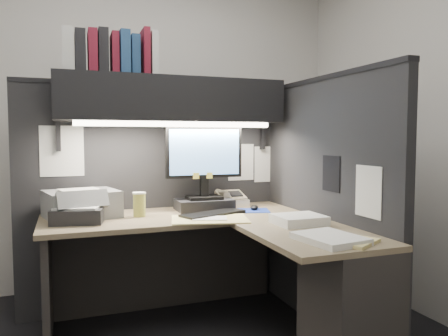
{
  "coord_description": "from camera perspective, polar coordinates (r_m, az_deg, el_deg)",
  "views": [
    {
      "loc": [
        -0.59,
        -2.23,
        1.24
      ],
      "look_at": [
        0.42,
        0.51,
        1.04
      ],
      "focal_mm": 35.0,
      "sensor_mm": 36.0,
      "label": 1
    }
  ],
  "objects": [
    {
      "name": "printer",
      "position": [
        2.95,
        -18.11,
        -4.48
      ],
      "size": [
        0.5,
        0.45,
        0.17
      ],
      "primitive_type": "cube",
      "rotation": [
        0.0,
        0.0,
        0.23
      ],
      "color": "gray",
      "rests_on": "desk"
    },
    {
      "name": "keyboard",
      "position": [
        2.87,
        -1.45,
        -6.03
      ],
      "size": [
        0.47,
        0.3,
        0.02
      ],
      "primitive_type": "cube",
      "rotation": [
        0.0,
        0.0,
        0.36
      ],
      "color": "black",
      "rests_on": "desk"
    },
    {
      "name": "paper_stack_a",
      "position": [
        2.63,
        9.75,
        -6.66
      ],
      "size": [
        0.28,
        0.24,
        0.05
      ],
      "primitive_type": "cube",
      "rotation": [
        0.0,
        0.0,
        0.01
      ],
      "color": "white",
      "rests_on": "desk"
    },
    {
      "name": "wall_right",
      "position": [
        3.23,
        26.34,
        5.52
      ],
      "size": [
        0.04,
        3.0,
        2.7
      ],
      "primitive_type": "cube",
      "color": "silver",
      "rests_on": "floor"
    },
    {
      "name": "partition_back",
      "position": [
        3.25,
        -9.04,
        -3.85
      ],
      "size": [
        1.9,
        0.06,
        1.6
      ],
      "primitive_type": "cube",
      "color": "black",
      "rests_on": "floor"
    },
    {
      "name": "notebook_stack",
      "position": [
        2.78,
        -18.48,
        -5.87
      ],
      "size": [
        0.34,
        0.3,
        0.09
      ],
      "primitive_type": "cube",
      "rotation": [
        0.0,
        0.0,
        -0.2
      ],
      "color": "black",
      "rests_on": "desk"
    },
    {
      "name": "wall_back",
      "position": [
        3.77,
        -11.27,
        5.58
      ],
      "size": [
        3.5,
        0.04,
        2.7
      ],
      "primitive_type": "cube",
      "color": "silver",
      "rests_on": "floor"
    },
    {
      "name": "desk",
      "position": [
        2.57,
        4.24,
        -14.09
      ],
      "size": [
        1.7,
        1.53,
        0.73
      ],
      "color": "#7D694F",
      "rests_on": "floor"
    },
    {
      "name": "overhead_shelf",
      "position": [
        3.07,
        -6.77,
        8.81
      ],
      "size": [
        1.55,
        0.34,
        0.3
      ],
      "primitive_type": "cube",
      "color": "black",
      "rests_on": "partition_back"
    },
    {
      "name": "mousepad",
      "position": [
        3.07,
        3.87,
        -5.56
      ],
      "size": [
        0.26,
        0.25,
        0.0
      ],
      "primitive_type": "cube",
      "rotation": [
        0.0,
        0.0,
        -0.3
      ],
      "color": "#1C359C",
      "rests_on": "desk"
    },
    {
      "name": "mouse",
      "position": [
        3.08,
        3.98,
        -5.16
      ],
      "size": [
        0.09,
        0.11,
        0.03
      ],
      "primitive_type": "ellipsoid",
      "rotation": [
        0.0,
        0.0,
        -0.36
      ],
      "color": "black",
      "rests_on": "mousepad"
    },
    {
      "name": "task_light_tube",
      "position": [
        2.93,
        -6.1,
        5.73
      ],
      "size": [
        1.32,
        0.04,
        0.04
      ],
      "primitive_type": "cylinder",
      "rotation": [
        0.0,
        1.57,
        0.0
      ],
      "color": "white",
      "rests_on": "overhead_shelf"
    },
    {
      "name": "binder_row",
      "position": [
        3.04,
        -14.62,
        14.25
      ],
      "size": [
        0.6,
        0.26,
        0.3
      ],
      "color": "silver",
      "rests_on": "overhead_shelf"
    },
    {
      "name": "wall_front",
      "position": [
        0.94,
        19.04,
        10.45
      ],
      "size": [
        3.5,
        0.04,
        2.7
      ],
      "primitive_type": "cube",
      "color": "silver",
      "rests_on": "floor"
    },
    {
      "name": "paper_stack_b",
      "position": [
        2.23,
        13.65,
        -8.94
      ],
      "size": [
        0.3,
        0.35,
        0.03
      ],
      "primitive_type": "cube",
      "rotation": [
        0.0,
        0.0,
        0.14
      ],
      "color": "white",
      "rests_on": "desk"
    },
    {
      "name": "open_folder",
      "position": [
        2.73,
        -1.88,
        -6.7
      ],
      "size": [
        0.53,
        0.41,
        0.01
      ],
      "primitive_type": "cube",
      "rotation": [
        0.0,
        0.0,
        -0.24
      ],
      "color": "#E3D380",
      "rests_on": "desk"
    },
    {
      "name": "telephone",
      "position": [
        3.28,
        0.82,
        -4.19
      ],
      "size": [
        0.22,
        0.23,
        0.09
      ],
      "primitive_type": "cube",
      "rotation": [
        0.0,
        0.0,
        0.01
      ],
      "color": "beige",
      "rests_on": "desk"
    },
    {
      "name": "pinned_papers",
      "position": [
        2.97,
        -0.27,
        0.4
      ],
      "size": [
        1.76,
        1.31,
        0.51
      ],
      "color": "white",
      "rests_on": "partition_back"
    },
    {
      "name": "manila_stack",
      "position": [
        2.25,
        15.3,
        -9.03
      ],
      "size": [
        0.34,
        0.36,
        0.02
      ],
      "primitive_type": "cube",
      "rotation": [
        0.0,
        0.0,
        0.52
      ],
      "color": "#E3D380",
      "rests_on": "desk"
    },
    {
      "name": "coffee_cup",
      "position": [
        2.88,
        -10.99,
        -4.79
      ],
      "size": [
        0.1,
        0.1,
        0.15
      ],
      "primitive_type": "cylinder",
      "rotation": [
        0.0,
        0.0,
        -0.42
      ],
      "color": "#B8A649",
      "rests_on": "desk"
    },
    {
      "name": "monitor",
      "position": [
        3.07,
        -2.61,
        -1.18
      ],
      "size": [
        0.55,
        0.25,
        0.59
      ],
      "rotation": [
        0.0,
        0.0,
        -0.02
      ],
      "color": "black",
      "rests_on": "desk"
    },
    {
      "name": "partition_right",
      "position": [
        2.91,
        12.81,
        -4.83
      ],
      "size": [
        0.06,
        1.5,
        1.6
      ],
      "primitive_type": "cube",
      "color": "black",
      "rests_on": "floor"
    }
  ]
}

